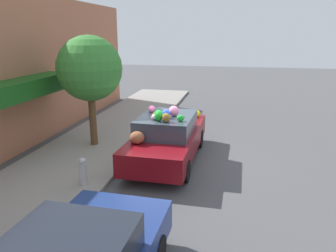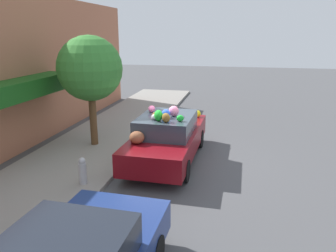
# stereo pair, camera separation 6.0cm
# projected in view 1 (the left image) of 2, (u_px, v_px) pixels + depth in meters

# --- Properties ---
(ground_plane) EXTENTS (60.00, 60.00, 0.00)m
(ground_plane) POSITION_uv_depth(u_px,v_px,m) (167.00, 160.00, 10.20)
(ground_plane) COLOR #4C4C4F
(sidewalk_curb) EXTENTS (24.00, 3.20, 0.11)m
(sidewalk_curb) POSITION_uv_depth(u_px,v_px,m) (86.00, 152.00, 10.72)
(sidewalk_curb) COLOR gray
(sidewalk_curb) RESTS_ON ground
(building_facade) EXTENTS (18.00, 1.20, 5.13)m
(building_facade) POSITION_uv_depth(u_px,v_px,m) (16.00, 74.00, 10.46)
(building_facade) COLOR #B26B4C
(building_facade) RESTS_ON ground
(street_tree) EXTENTS (2.12, 2.12, 3.65)m
(street_tree) POSITION_uv_depth(u_px,v_px,m) (90.00, 69.00, 10.60)
(street_tree) COLOR brown
(street_tree) RESTS_ON sidewalk_curb
(fire_hydrant) EXTENTS (0.20, 0.20, 0.70)m
(fire_hydrant) POSITION_uv_depth(u_px,v_px,m) (83.00, 171.00, 8.24)
(fire_hydrant) COLOR #B2B2B7
(fire_hydrant) RESTS_ON sidewalk_curb
(art_car) EXTENTS (4.57, 1.84, 1.76)m
(art_car) POSITION_uv_depth(u_px,v_px,m) (168.00, 137.00, 9.93)
(art_car) COLOR maroon
(art_car) RESTS_ON ground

